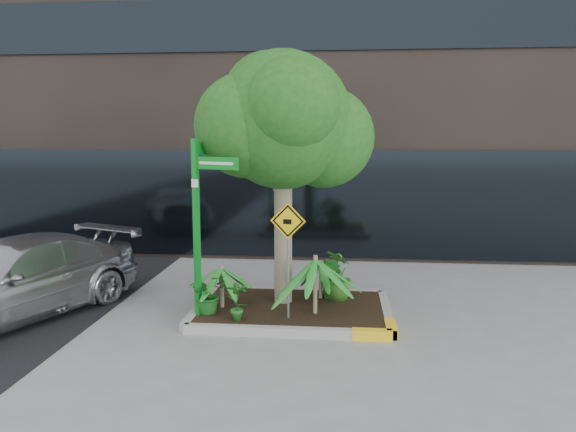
# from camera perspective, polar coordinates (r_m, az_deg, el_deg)

# --- Properties ---
(ground) EXTENTS (80.00, 80.00, 0.00)m
(ground) POSITION_cam_1_polar(r_m,az_deg,el_deg) (9.54, -0.91, -10.47)
(ground) COLOR gray
(ground) RESTS_ON ground
(planter) EXTENTS (3.35, 2.36, 0.15)m
(planter) POSITION_cam_1_polar(r_m,az_deg,el_deg) (9.74, 0.64, -9.43)
(planter) COLOR #9E9E99
(planter) RESTS_ON ground
(tree) EXTENTS (3.02, 2.68, 4.52)m
(tree) POSITION_cam_1_polar(r_m,az_deg,el_deg) (9.61, -0.51, 9.71)
(tree) COLOR gray
(tree) RESTS_ON ground
(palm_front) EXTENTS (1.09, 1.09, 1.21)m
(palm_front) POSITION_cam_1_polar(r_m,az_deg,el_deg) (9.15, 2.80, -4.40)
(palm_front) COLOR gray
(palm_front) RESTS_ON ground
(palm_left) EXTENTS (0.82, 0.82, 0.91)m
(palm_left) POSITION_cam_1_polar(r_m,az_deg,el_deg) (9.59, -6.76, -5.25)
(palm_left) COLOR gray
(palm_left) RESTS_ON ground
(palm_back) EXTENTS (0.78, 0.78, 0.86)m
(palm_back) POSITION_cam_1_polar(r_m,az_deg,el_deg) (10.06, 3.36, -4.77)
(palm_back) COLOR gray
(palm_back) RESTS_ON ground
(parked_car) EXTENTS (3.53, 4.92, 1.32)m
(parked_car) POSITION_cam_1_polar(r_m,az_deg,el_deg) (10.48, -26.23, -5.84)
(parked_car) COLOR #A4A4A8
(parked_car) RESTS_ON ground
(shrub_a) EXTENTS (0.82, 0.82, 0.64)m
(shrub_a) POSITION_cam_1_polar(r_m,az_deg,el_deg) (9.39, -8.12, -7.84)
(shrub_a) COLOR #195A1B
(shrub_a) RESTS_ON planter
(shrub_b) EXTENTS (0.69, 0.69, 0.88)m
(shrub_b) POSITION_cam_1_polar(r_m,az_deg,el_deg) (10.06, 5.11, -5.99)
(shrub_b) COLOR #306B20
(shrub_b) RESTS_ON planter
(shrub_c) EXTENTS (0.35, 0.35, 0.65)m
(shrub_c) POSITION_cam_1_polar(r_m,az_deg,el_deg) (8.96, -5.15, -8.55)
(shrub_c) COLOR #1E5F1D
(shrub_c) RESTS_ON planter
(shrub_d) EXTENTS (0.58, 0.58, 0.75)m
(shrub_d) POSITION_cam_1_polar(r_m,az_deg,el_deg) (10.10, 4.48, -6.30)
(shrub_d) COLOR #1D641F
(shrub_d) RESTS_ON planter
(street_sign_post) EXTENTS (0.82, 1.11, 3.00)m
(street_sign_post) POSITION_cam_1_polar(r_m,az_deg,el_deg) (9.06, -8.79, 0.52)
(street_sign_post) COLOR #0C841F
(street_sign_post) RESTS_ON ground
(cattle_sign) EXTENTS (0.57, 0.12, 1.87)m
(cattle_sign) POSITION_cam_1_polar(r_m,az_deg,el_deg) (8.81, 0.00, -2.55)
(cattle_sign) COLOR slate
(cattle_sign) RESTS_ON ground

